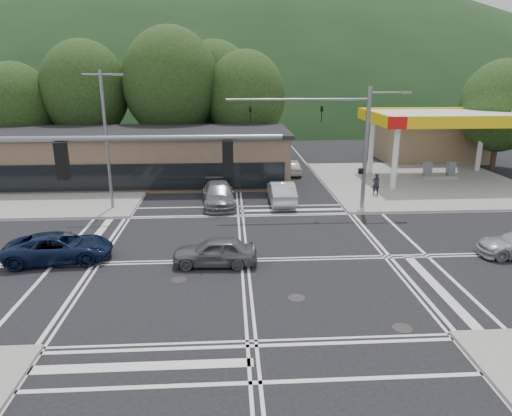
{
  "coord_description": "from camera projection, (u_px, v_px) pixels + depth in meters",
  "views": [
    {
      "loc": [
        -0.66,
        -20.7,
        8.98
      ],
      "look_at": [
        0.82,
        4.2,
        1.4
      ],
      "focal_mm": 32.0,
      "sensor_mm": 36.0,
      "label": 1
    }
  ],
  "objects": [
    {
      "name": "convenience_store",
      "position": [
        430.0,
        142.0,
        46.88
      ],
      "size": [
        10.0,
        6.0,
        3.8
      ],
      "primitive_type": "cube",
      "color": "#846B4F",
      "rests_on": "ground"
    },
    {
      "name": "tree_ne",
      "position": [
        501.0,
        106.0,
        41.19
      ],
      "size": [
        7.2,
        7.2,
        9.99
      ],
      "color": "#382619",
      "rests_on": "ground"
    },
    {
      "name": "tree_n_b",
      "position": [
        171.0,
        83.0,
        42.74
      ],
      "size": [
        9.0,
        9.0,
        12.98
      ],
      "color": "#382619",
      "rests_on": "ground"
    },
    {
      "name": "car_queue_a",
      "position": [
        281.0,
        192.0,
        31.9
      ],
      "size": [
        1.68,
        4.74,
        1.56
      ],
      "primitive_type": "imported",
      "rotation": [
        0.0,
        0.0,
        3.15
      ],
      "color": "silver",
      "rests_on": "ground"
    },
    {
      "name": "sidewalk_nw",
      "position": [
        48.0,
        188.0,
        35.87
      ],
      "size": [
        16.0,
        16.0,
        0.15
      ],
      "primitive_type": "cube",
      "color": "gray",
      "rests_on": "ground"
    },
    {
      "name": "tree_n_e",
      "position": [
        215.0,
        88.0,
        46.98
      ],
      "size": [
        8.4,
        8.4,
        11.98
      ],
      "color": "#382619",
      "rests_on": "ground"
    },
    {
      "name": "car_northbound",
      "position": [
        219.0,
        194.0,
        31.33
      ],
      "size": [
        2.51,
        5.39,
        1.52
      ],
      "primitive_type": "imported",
      "rotation": [
        0.0,
        0.0,
        0.07
      ],
      "color": "slate",
      "rests_on": "ground"
    },
    {
      "name": "commercial_row",
      "position": [
        140.0,
        158.0,
        37.62
      ],
      "size": [
        24.0,
        8.0,
        4.0
      ],
      "primitive_type": "cube",
      "color": "brown",
      "rests_on": "ground"
    },
    {
      "name": "car_queue_b",
      "position": [
        292.0,
        167.0,
        40.82
      ],
      "size": [
        1.89,
        4.03,
        1.33
      ],
      "primitive_type": "imported",
      "rotation": [
        0.0,
        0.0,
        3.06
      ],
      "color": "white",
      "rests_on": "ground"
    },
    {
      "name": "sidewalk_ne",
      "position": [
        420.0,
        182.0,
        37.58
      ],
      "size": [
        16.0,
        16.0,
        0.15
      ],
      "primitive_type": "cube",
      "color": "gray",
      "rests_on": "ground"
    },
    {
      "name": "gas_station_canopy",
      "position": [
        445.0,
        120.0,
        37.19
      ],
      "size": [
        12.32,
        8.34,
        5.75
      ],
      "color": "silver",
      "rests_on": "ground"
    },
    {
      "name": "car_blue_west",
      "position": [
        59.0,
        247.0,
        22.19
      ],
      "size": [
        5.19,
        2.82,
        1.38
      ],
      "primitive_type": "imported",
      "rotation": [
        0.0,
        0.0,
        1.68
      ],
      "color": "#0B1833",
      "rests_on": "ground"
    },
    {
      "name": "streetlight_nw",
      "position": [
        107.0,
        134.0,
        29.07
      ],
      "size": [
        2.5,
        0.25,
        9.0
      ],
      "color": "slate",
      "rests_on": "ground"
    },
    {
      "name": "tree_n_c",
      "position": [
        246.0,
        97.0,
        43.51
      ],
      "size": [
        7.6,
        7.6,
        10.87
      ],
      "color": "#382619",
      "rests_on": "ground"
    },
    {
      "name": "signal_mast_ne",
      "position": [
        348.0,
        133.0,
        29.17
      ],
      "size": [
        11.65,
        0.3,
        8.0
      ],
      "color": "slate",
      "rests_on": "ground"
    },
    {
      "name": "ground",
      "position": [
        244.0,
        260.0,
        22.42
      ],
      "size": [
        120.0,
        120.0,
        0.0
      ],
      "primitive_type": "plane",
      "color": "black",
      "rests_on": "ground"
    },
    {
      "name": "pedestrian",
      "position": [
        376.0,
        184.0,
        33.44
      ],
      "size": [
        0.62,
        0.45,
        1.6
      ],
      "primitive_type": "imported",
      "rotation": [
        0.0,
        0.0,
        3.26
      ],
      "color": "black",
      "rests_on": "sidewalk_ne"
    },
    {
      "name": "hill_north",
      "position": [
        231.0,
        109.0,
        108.38
      ],
      "size": [
        252.0,
        126.0,
        140.0
      ],
      "primitive_type": "ellipsoid",
      "color": "#193317",
      "rests_on": "ground"
    },
    {
      "name": "tree_n_d",
      "position": [
        16.0,
        106.0,
        41.56
      ],
      "size": [
        6.8,
        6.8,
        9.76
      ],
      "color": "#382619",
      "rests_on": "ground"
    },
    {
      "name": "tree_n_a",
      "position": [
        85.0,
        90.0,
        42.47
      ],
      "size": [
        8.0,
        8.0,
        11.75
      ],
      "color": "#382619",
      "rests_on": "ground"
    },
    {
      "name": "car_grey_center",
      "position": [
        215.0,
        251.0,
        21.73
      ],
      "size": [
        4.09,
        1.8,
        1.37
      ],
      "primitive_type": "imported",
      "rotation": [
        0.0,
        0.0,
        -1.62
      ],
      "color": "#56595B",
      "rests_on": "ground"
    },
    {
      "name": "signal_mast_sw",
      "position": [
        25.0,
        214.0,
        12.74
      ],
      "size": [
        9.14,
        0.28,
        8.0
      ],
      "color": "slate",
      "rests_on": "ground"
    }
  ]
}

